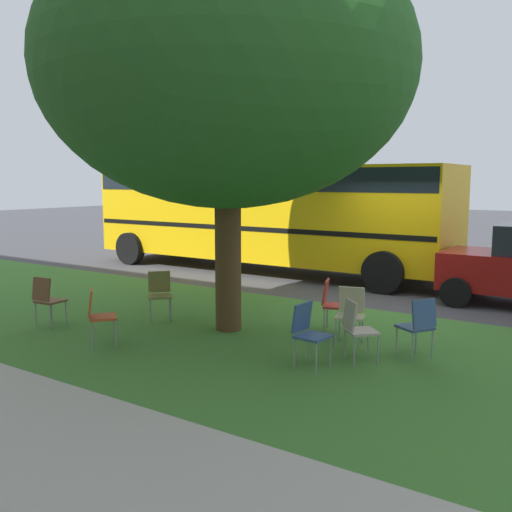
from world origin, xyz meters
The scene contains 13 objects.
ground centered at (0.00, 0.00, 0.00)m, with size 80.00×80.00×0.00m, color #424247.
grass_verge centered at (0.00, 3.20, 0.00)m, with size 48.00×6.00×0.01m, color #3D752D.
sidewalk_strip centered at (0.00, 7.60, 0.00)m, with size 48.00×2.80×0.01m, color #ADA89E.
street_tree centered at (1.40, 2.98, 4.28)m, with size 6.05×6.05×6.53m.
chair_0 centered at (2.85, 3.12, 0.52)m, with size 0.59×0.59×0.88m.
chair_1 centered at (-1.79, 2.76, 0.52)m, with size 0.57×0.57×0.88m.
chair_2 centered at (-0.67, 3.95, 0.52)m, with size 0.46×0.45×0.88m.
chair_3 centered at (-0.67, 2.61, 0.52)m, with size 0.51×0.52×0.88m.
chair_4 centered at (2.50, 4.85, 0.52)m, with size 0.59×0.59×0.88m.
chair_5 centered at (-0.12, 2.13, 0.52)m, with size 0.53×0.53×0.88m.
chair_6 centered at (4.10, 4.59, 0.52)m, with size 0.46×0.46×0.88m.
chair_7 centered at (-1.13, 3.41, 0.52)m, with size 0.59×0.59×0.88m.
school_bus centered at (4.34, -2.66, 1.76)m, with size 10.40×2.80×2.88m.
Camera 1 is at (-4.19, 10.50, 2.53)m, focal length 39.52 mm.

